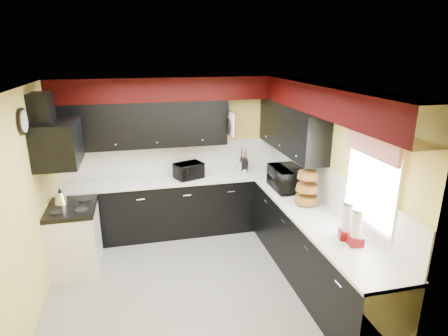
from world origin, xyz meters
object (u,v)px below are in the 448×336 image
object	(u,v)px
knife_block	(244,165)
kettle	(61,198)
toaster_oven	(189,171)
microwave	(287,178)
utensil_crock	(243,167)

from	to	relation	value
knife_block	kettle	world-z (taller)	knife_block
toaster_oven	microwave	bearing A→B (deg)	-53.19
toaster_oven	utensil_crock	bearing A→B (deg)	-15.37
utensil_crock	kettle	xyz separation A→B (m)	(-2.74, -0.68, -0.03)
toaster_oven	kettle	xyz separation A→B (m)	(-1.81, -0.58, -0.06)
utensil_crock	kettle	world-z (taller)	utensil_crock
utensil_crock	kettle	distance (m)	2.82
knife_block	utensil_crock	bearing A→B (deg)	92.05
utensil_crock	knife_block	distance (m)	0.03
microwave	kettle	distance (m)	3.14
toaster_oven	knife_block	xyz separation A→B (m)	(0.92, 0.08, -0.00)
utensil_crock	kettle	bearing A→B (deg)	-166.03
microwave	kettle	size ratio (longest dim) A/B	3.37
toaster_oven	microwave	world-z (taller)	microwave
utensil_crock	kettle	size ratio (longest dim) A/B	0.97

